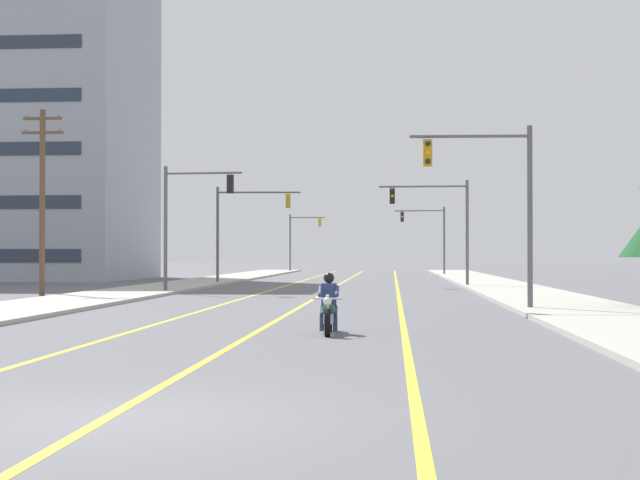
# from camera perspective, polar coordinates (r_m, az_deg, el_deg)

# --- Properties ---
(ground_plane) EXTENTS (400.00, 400.00, 0.00)m
(ground_plane) POSITION_cam_1_polar(r_m,az_deg,el_deg) (11.32, -11.95, -10.53)
(ground_plane) COLOR #5B5B60
(lane_stripe_center) EXTENTS (0.16, 100.00, 0.01)m
(lane_stripe_center) POSITION_cam_1_polar(r_m,az_deg,el_deg) (55.84, 1.00, -2.82)
(lane_stripe_center) COLOR yellow
(lane_stripe_center) RESTS_ON ground
(lane_stripe_left) EXTENTS (0.16, 100.00, 0.01)m
(lane_stripe_left) POSITION_cam_1_polar(r_m,az_deg,el_deg) (56.10, -2.14, -2.81)
(lane_stripe_left) COLOR yellow
(lane_stripe_left) RESTS_ON ground
(lane_stripe_right) EXTENTS (0.16, 100.00, 0.01)m
(lane_stripe_right) POSITION_cam_1_polar(r_m,az_deg,el_deg) (55.74, 4.71, -2.82)
(lane_stripe_right) COLOR yellow
(lane_stripe_right) RESTS_ON ground
(sidewalk_kerb_right) EXTENTS (4.40, 110.00, 0.14)m
(sidewalk_kerb_right) POSITION_cam_1_polar(r_m,az_deg,el_deg) (51.12, 11.37, -2.91)
(sidewalk_kerb_right) COLOR #ADA89E
(sidewalk_kerb_right) RESTS_ON ground
(sidewalk_kerb_left) EXTENTS (4.40, 110.00, 0.14)m
(sidewalk_kerb_left) POSITION_cam_1_polar(r_m,az_deg,el_deg) (52.25, -9.42, -2.87)
(sidewalk_kerb_left) COLOR #ADA89E
(sidewalk_kerb_left) RESTS_ON ground
(motorcycle_with_rider) EXTENTS (0.70, 2.19, 1.46)m
(motorcycle_with_rider) POSITION_cam_1_polar(r_m,az_deg,el_deg) (22.50, 0.52, -4.22)
(motorcycle_with_rider) COLOR black
(motorcycle_with_rider) RESTS_ON ground
(traffic_signal_near_right) EXTENTS (4.08, 0.45, 6.20)m
(traffic_signal_near_right) POSITION_cam_1_polar(r_m,az_deg,el_deg) (31.86, 10.62, 3.00)
(traffic_signal_near_right) COLOR #56565B
(traffic_signal_near_right) RESTS_ON ground
(traffic_signal_near_left) EXTENTS (3.90, 0.44, 6.20)m
(traffic_signal_near_left) POSITION_cam_1_polar(r_m,az_deg,el_deg) (46.12, -8.09, 1.79)
(traffic_signal_near_left) COLOR #56565B
(traffic_signal_near_left) RESTS_ON ground
(traffic_signal_mid_right) EXTENTS (5.19, 0.37, 6.20)m
(traffic_signal_mid_right) POSITION_cam_1_polar(r_m,az_deg,el_deg) (54.90, 7.38, 1.45)
(traffic_signal_mid_right) COLOR #56565B
(traffic_signal_mid_right) RESTS_ON ground
(traffic_signal_mid_left) EXTENTS (5.38, 0.58, 6.20)m
(traffic_signal_mid_left) POSITION_cam_1_polar(r_m,az_deg,el_deg) (59.99, -4.76, 1.26)
(traffic_signal_mid_left) COLOR #56565B
(traffic_signal_mid_left) RESTS_ON ground
(traffic_signal_far_right) EXTENTS (4.54, 0.41, 6.20)m
(traffic_signal_far_right) POSITION_cam_1_polar(r_m,az_deg,el_deg) (85.44, 6.70, 0.59)
(traffic_signal_far_right) COLOR #56565B
(traffic_signal_far_right) RESTS_ON ground
(traffic_signal_far_left) EXTENTS (3.86, 0.37, 6.20)m
(traffic_signal_far_left) POSITION_cam_1_polar(r_m,az_deg,el_deg) (100.76, -1.23, 0.34)
(traffic_signal_far_left) COLOR #56565B
(traffic_signal_far_left) RESTS_ON ground
(utility_pole_left_near) EXTENTS (1.93, 0.26, 8.53)m
(utility_pole_left_near) POSITION_cam_1_polar(r_m,az_deg,el_deg) (44.81, -16.52, 2.60)
(utility_pole_left_near) COLOR brown
(utility_pole_left_near) RESTS_ON ground
(apartment_building_far_left_block) EXTENTS (21.02, 15.29, 25.62)m
(apartment_building_far_left_block) POSITION_cam_1_polar(r_m,az_deg,el_deg) (75.56, -18.78, 7.48)
(apartment_building_far_left_block) COLOR #999EA8
(apartment_building_far_left_block) RESTS_ON ground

